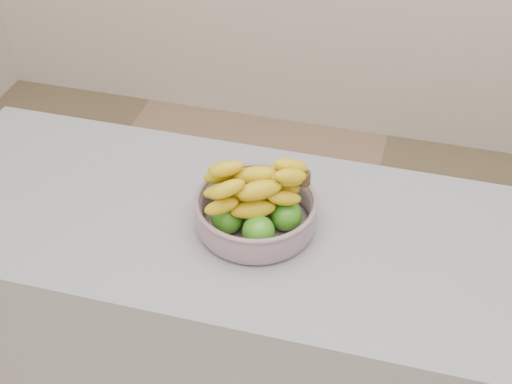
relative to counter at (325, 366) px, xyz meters
The scene contains 2 objects.
counter is the anchor object (origin of this frame).
fruit_bowl 0.54m from the counter, behind, with size 0.28×0.28×0.17m.
Camera 1 is at (0.13, -0.92, 1.99)m, focal length 50.00 mm.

